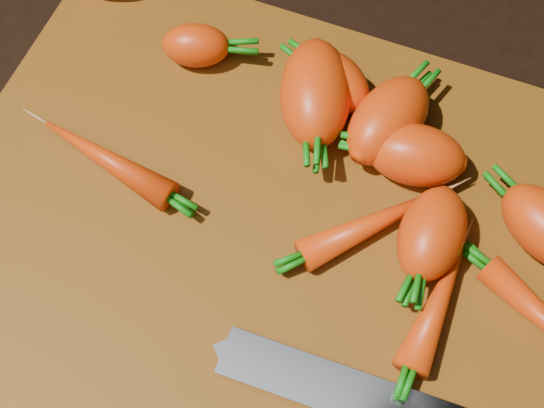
% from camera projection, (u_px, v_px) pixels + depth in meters
% --- Properties ---
extents(ground, '(2.00, 2.00, 0.01)m').
position_uv_depth(ground, '(267.00, 235.00, 0.59)').
color(ground, black).
extents(cutting_board, '(0.50, 0.40, 0.01)m').
position_uv_depth(cutting_board, '(267.00, 229.00, 0.58)').
color(cutting_board, brown).
rests_on(cutting_board, ground).
extents(carrot_1, '(0.08, 0.07, 0.05)m').
position_uv_depth(carrot_1, '(332.00, 81.00, 0.60)').
color(carrot_1, '#ED410D').
rests_on(carrot_1, cutting_board).
extents(carrot_2, '(0.09, 0.11, 0.06)m').
position_uv_depth(carrot_2, '(315.00, 93.00, 0.59)').
color(carrot_2, '#ED410D').
rests_on(carrot_2, cutting_board).
extents(carrot_3, '(0.07, 0.10, 0.05)m').
position_uv_depth(carrot_3, '(388.00, 120.00, 0.58)').
color(carrot_3, '#ED410D').
rests_on(carrot_3, cutting_board).
extents(carrot_4, '(0.08, 0.06, 0.05)m').
position_uv_depth(carrot_4, '(416.00, 155.00, 0.57)').
color(carrot_4, '#ED410D').
rests_on(carrot_4, cutting_board).
extents(carrot_5, '(0.06, 0.05, 0.04)m').
position_uv_depth(carrot_5, '(196.00, 45.00, 0.62)').
color(carrot_5, '#ED410D').
rests_on(carrot_5, cutting_board).
extents(carrot_7, '(0.10, 0.11, 0.03)m').
position_uv_depth(carrot_7, '(374.00, 223.00, 0.56)').
color(carrot_7, '#ED410D').
rests_on(carrot_7, cutting_board).
extents(carrot_9, '(0.04, 0.10, 0.03)m').
position_uv_depth(carrot_9, '(437.00, 306.00, 0.53)').
color(carrot_9, '#ED410D').
rests_on(carrot_9, cutting_board).
extents(carrot_10, '(0.05, 0.08, 0.05)m').
position_uv_depth(carrot_10, '(432.00, 234.00, 0.54)').
color(carrot_10, '#ED410D').
rests_on(carrot_10, cutting_board).
extents(carrot_11, '(0.12, 0.05, 0.03)m').
position_uv_depth(carrot_11, '(107.00, 159.00, 0.58)').
color(carrot_11, '#ED410D').
rests_on(carrot_11, cutting_board).
extents(knife, '(0.31, 0.04, 0.02)m').
position_uv_depth(knife, '(381.00, 405.00, 0.51)').
color(knife, gray).
rests_on(knife, cutting_board).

